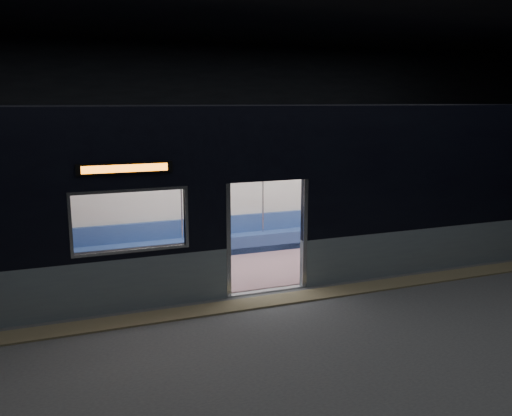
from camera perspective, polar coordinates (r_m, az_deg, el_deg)
station_floor at (r=9.15m, az=3.66°, el=-10.89°), size 24.00×14.00×0.01m
station_envelope at (r=8.48m, az=3.98°, el=12.75°), size 24.00×14.00×5.00m
tactile_strip at (r=9.61m, az=2.28°, el=-9.64°), size 22.80×0.50×0.03m
metro_car at (r=10.95m, az=-1.78°, el=2.88°), size 18.00×3.04×3.35m
passenger at (r=13.65m, az=11.82°, el=0.08°), size 0.46×0.78×1.50m
handbag at (r=13.44m, az=12.24°, el=-0.71°), size 0.41×0.39×0.16m
transit_map at (r=13.80m, az=11.23°, el=2.91°), size 1.04×0.03×0.68m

